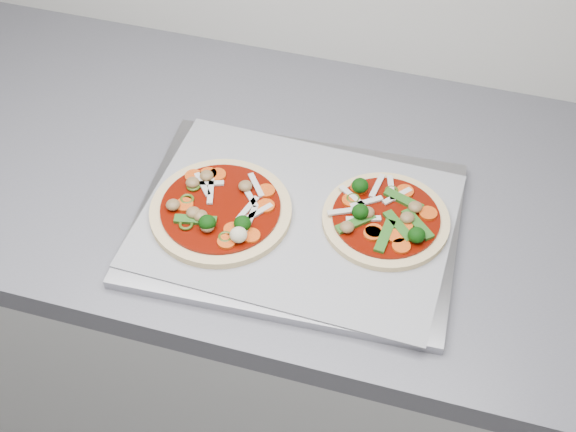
# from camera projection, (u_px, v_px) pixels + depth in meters

# --- Properties ---
(base_cabinet) EXTENTS (3.60, 0.60, 0.86)m
(base_cabinet) POSITION_uv_depth(u_px,v_px,m) (86.00, 301.00, 1.62)
(base_cabinet) COLOR silver
(base_cabinet) RESTS_ON ground
(countertop) EXTENTS (3.60, 0.60, 0.04)m
(countertop) POSITION_uv_depth(u_px,v_px,m) (33.00, 136.00, 1.28)
(countertop) COLOR slate
(countertop) RESTS_ON base_cabinet
(baking_tray) EXTENTS (0.46, 0.35, 0.01)m
(baking_tray) POSITION_uv_depth(u_px,v_px,m) (297.00, 223.00, 1.12)
(baking_tray) COLOR #959499
(baking_tray) RESTS_ON countertop
(parchment) EXTENTS (0.43, 0.32, 0.00)m
(parchment) POSITION_uv_depth(u_px,v_px,m) (297.00, 219.00, 1.12)
(parchment) COLOR gray
(parchment) RESTS_ON baking_tray
(pizza_left) EXTENTS (0.22, 0.22, 0.03)m
(pizza_left) POSITION_uv_depth(u_px,v_px,m) (220.00, 210.00, 1.11)
(pizza_left) COLOR beige
(pizza_left) RESTS_ON parchment
(pizza_right) EXTENTS (0.22, 0.22, 0.03)m
(pizza_right) POSITION_uv_depth(u_px,v_px,m) (385.00, 218.00, 1.10)
(pizza_right) COLOR beige
(pizza_right) RESTS_ON parchment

